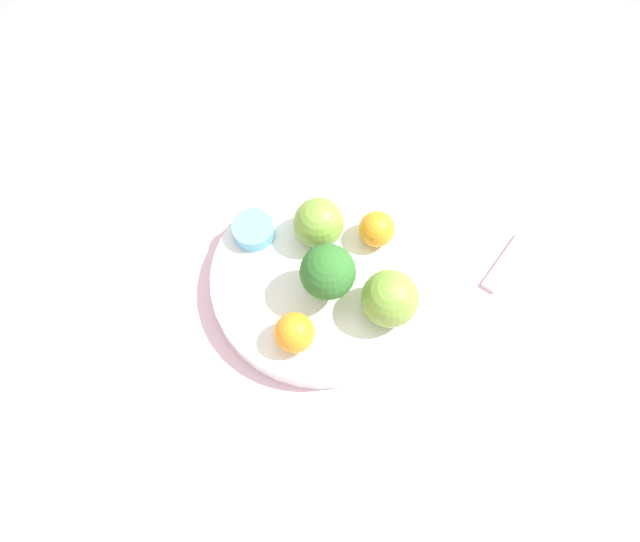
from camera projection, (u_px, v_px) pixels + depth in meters
name	position (u px, v px, depth m)	size (l,w,h in m)	color
ground_plane	(320.00, 292.00, 0.70)	(6.00, 6.00, 0.00)	gray
table_surface	(320.00, 288.00, 0.69)	(1.20, 1.20, 0.02)	silver
bowl	(320.00, 280.00, 0.67)	(0.23, 0.23, 0.03)	white
broccoli	(328.00, 273.00, 0.61)	(0.06, 0.06, 0.07)	#99C17A
apple_red	(319.00, 223.00, 0.65)	(0.05, 0.05, 0.05)	olive
apple_green	(390.00, 299.00, 0.61)	(0.06, 0.06, 0.06)	olive
orange_front	(294.00, 333.00, 0.61)	(0.04, 0.04, 0.04)	orange
orange_back	(377.00, 229.00, 0.66)	(0.04, 0.04, 0.04)	orange
small_cup	(253.00, 230.00, 0.67)	(0.05, 0.05, 0.02)	#66B2DB
spoon	(506.00, 263.00, 0.69)	(0.03, 0.08, 0.01)	silver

